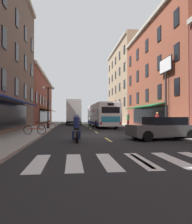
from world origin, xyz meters
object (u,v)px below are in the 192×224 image
(sedan_mid, at_px, (163,128))
(motorcycle_rider, at_px, (76,129))
(box_truck, at_px, (73,113))
(bicycle_near, at_px, (35,129))
(billboard_sign, at_px, (166,75))
(sedan_near, at_px, (73,120))
(pedestrian_far, at_px, (157,121))
(bicycle_mid, at_px, (47,126))
(pedestrian_mid, at_px, (128,119))
(transit_bus, at_px, (101,115))
(street_lamp_twin, at_px, (48,105))

(sedan_mid, height_order, motorcycle_rider, motorcycle_rider)
(box_truck, height_order, bicycle_near, box_truck)
(box_truck, xyz_separation_m, motorcycle_rider, (-0.05, -25.26, -1.41))
(box_truck, relative_size, bicycle_near, 4.42)
(billboard_sign, height_order, sedan_near, billboard_sign)
(billboard_sign, distance_m, pedestrian_far, 4.61)
(motorcycle_rider, bearing_deg, bicycle_mid, 106.20)
(box_truck, distance_m, pedestrian_mid, 12.48)
(bicycle_mid, bearing_deg, transit_bus, 50.69)
(billboard_sign, xyz_separation_m, bicycle_mid, (-11.76, 1.27, -5.04))
(street_lamp_twin, bearing_deg, box_truck, 77.42)
(billboard_sign, relative_size, street_lamp_twin, 1.54)
(billboard_sign, relative_size, pedestrian_far, 4.10)
(motorcycle_rider, bearing_deg, street_lamp_twin, 103.46)
(sedan_mid, distance_m, street_lamp_twin, 14.37)
(bicycle_near, xyz_separation_m, pedestrian_mid, (9.98, 11.19, 0.57))
(bicycle_mid, relative_size, pedestrian_mid, 0.95)
(street_lamp_twin, bearing_deg, sedan_mid, -54.21)
(transit_bus, distance_m, box_truck, 8.82)
(bicycle_near, distance_m, pedestrian_far, 11.78)
(billboard_sign, xyz_separation_m, pedestrian_far, (-0.99, -0.16, -4.50))
(sedan_mid, height_order, bicycle_near, sedan_mid)
(pedestrian_far, bearing_deg, sedan_mid, -62.14)
(sedan_near, relative_size, motorcycle_rider, 2.27)
(box_truck, relative_size, bicycle_mid, 4.37)
(pedestrian_far, bearing_deg, motorcycle_rider, -88.07)
(billboard_sign, height_order, box_truck, billboard_sign)
(pedestrian_far, bearing_deg, bicycle_mid, -139.97)
(transit_bus, xyz_separation_m, pedestrian_far, (4.22, -9.44, -0.62))
(box_truck, height_order, sedan_near, box_truck)
(box_truck, height_order, bicycle_mid, box_truck)
(motorcycle_rider, height_order, pedestrian_far, pedestrian_far)
(bicycle_near, xyz_separation_m, pedestrian_far, (11.03, 4.11, 0.54))
(transit_bus, relative_size, sedan_near, 2.67)
(billboard_sign, distance_m, bicycle_mid, 12.85)
(sedan_mid, height_order, pedestrian_far, pedestrian_far)
(billboard_sign, distance_m, sedan_mid, 9.63)
(bicycle_mid, bearing_deg, pedestrian_mid, 30.14)
(billboard_sign, distance_m, sedan_near, 28.71)
(box_truck, xyz_separation_m, bicycle_near, (-3.01, -21.49, -1.62))
(motorcycle_rider, distance_m, street_lamp_twin, 12.59)
(transit_bus, bearing_deg, bicycle_near, -116.70)
(sedan_near, bearing_deg, transit_bus, -77.77)
(transit_bus, relative_size, motorcycle_rider, 6.07)
(bicycle_near, bearing_deg, box_truck, 82.02)
(box_truck, distance_m, bicycle_near, 21.76)
(pedestrian_mid, bearing_deg, billboard_sign, 108.79)
(billboard_sign, height_order, bicycle_mid, billboard_sign)
(motorcycle_rider, height_order, bicycle_near, motorcycle_rider)
(sedan_mid, bearing_deg, street_lamp_twin, 125.79)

